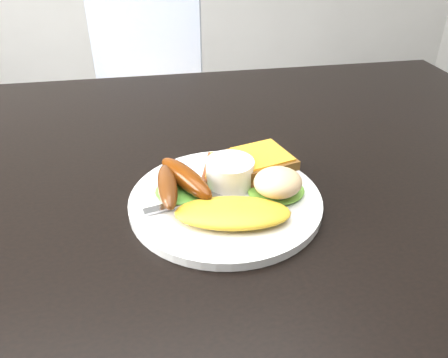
# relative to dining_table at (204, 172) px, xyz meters

# --- Properties ---
(dining_table) EXTENTS (1.20, 0.80, 0.04)m
(dining_table) POSITION_rel_dining_table_xyz_m (0.00, 0.00, 0.00)
(dining_table) COLOR black
(dining_table) RESTS_ON ground
(dining_chair) EXTENTS (0.48, 0.48, 0.05)m
(dining_chair) POSITION_rel_dining_table_xyz_m (-0.06, 0.87, -0.28)
(dining_chair) COLOR tan
(dining_chair) RESTS_ON ground
(person) EXTENTS (0.54, 0.38, 1.46)m
(person) POSITION_rel_dining_table_xyz_m (-0.12, 0.47, -0.00)
(person) COLOR #2D5480
(person) RESTS_ON ground
(plate) EXTENTS (0.24, 0.24, 0.01)m
(plate) POSITION_rel_dining_table_xyz_m (0.01, -0.12, 0.03)
(plate) COLOR white
(plate) RESTS_ON dining_table
(lettuce_left) EXTENTS (0.09, 0.09, 0.01)m
(lettuce_left) POSITION_rel_dining_table_xyz_m (-0.04, -0.10, 0.04)
(lettuce_left) COLOR #448D2D
(lettuce_left) RESTS_ON plate
(lettuce_right) EXTENTS (0.09, 0.08, 0.01)m
(lettuce_right) POSITION_rel_dining_table_xyz_m (0.08, -0.12, 0.04)
(lettuce_right) COLOR #2E851F
(lettuce_right) RESTS_ON plate
(omelette) EXTENTS (0.14, 0.09, 0.02)m
(omelette) POSITION_rel_dining_table_xyz_m (0.01, -0.16, 0.04)
(omelette) COLOR gold
(omelette) RESTS_ON plate
(sausage_a) EXTENTS (0.02, 0.10, 0.02)m
(sausage_a) POSITION_rel_dining_table_xyz_m (-0.06, -0.11, 0.05)
(sausage_a) COLOR #612C0F
(sausage_a) RESTS_ON lettuce_left
(sausage_b) EXTENTS (0.07, 0.11, 0.03)m
(sausage_b) POSITION_rel_dining_table_xyz_m (-0.03, -0.09, 0.05)
(sausage_b) COLOR #6C2F00
(sausage_b) RESTS_ON lettuce_left
(ramekin) EXTENTS (0.08, 0.08, 0.04)m
(ramekin) POSITION_rel_dining_table_xyz_m (0.02, -0.09, 0.05)
(ramekin) COLOR white
(ramekin) RESTS_ON plate
(toast_a) EXTENTS (0.09, 0.09, 0.01)m
(toast_a) POSITION_rel_dining_table_xyz_m (0.03, -0.07, 0.04)
(toast_a) COLOR brown
(toast_a) RESTS_ON plate
(toast_b) EXTENTS (0.09, 0.09, 0.01)m
(toast_b) POSITION_rel_dining_table_xyz_m (0.07, -0.06, 0.05)
(toast_b) COLOR brown
(toast_b) RESTS_ON toast_a
(potato_salad) EXTENTS (0.07, 0.07, 0.03)m
(potato_salad) POSITION_rel_dining_table_xyz_m (0.07, -0.13, 0.06)
(potato_salad) COLOR #FAECB1
(potato_salad) RESTS_ON lettuce_right
(fork) EXTENTS (0.15, 0.05, 0.00)m
(fork) POSITION_rel_dining_table_xyz_m (-0.02, -0.12, 0.03)
(fork) COLOR #ADAFB7
(fork) RESTS_ON plate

